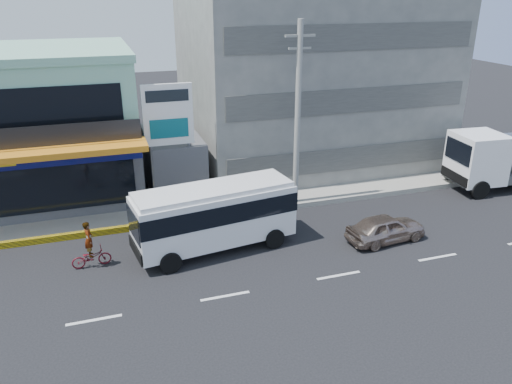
# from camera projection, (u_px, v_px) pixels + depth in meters

# --- Properties ---
(ground) EXTENTS (120.00, 120.00, 0.00)m
(ground) POSITION_uv_depth(u_px,v_px,m) (225.00, 296.00, 19.83)
(ground) COLOR black
(ground) RESTS_ON ground
(sidewalk) EXTENTS (70.00, 5.00, 0.30)m
(sidewalk) POSITION_uv_depth(u_px,v_px,m) (266.00, 192.00, 29.57)
(sidewalk) COLOR gray
(sidewalk) RESTS_ON ground
(shop_building) EXTENTS (12.40, 11.70, 8.00)m
(shop_building) POSITION_uv_depth(u_px,v_px,m) (25.00, 128.00, 28.31)
(shop_building) COLOR #444449
(shop_building) RESTS_ON ground
(concrete_building) EXTENTS (16.00, 12.00, 14.00)m
(concrete_building) POSITION_uv_depth(u_px,v_px,m) (310.00, 59.00, 33.27)
(concrete_building) COLOR gray
(concrete_building) RESTS_ON ground
(gap_structure) EXTENTS (3.00, 6.00, 3.50)m
(gap_structure) POSITION_uv_depth(u_px,v_px,m) (173.00, 162.00, 29.74)
(gap_structure) COLOR #444449
(gap_structure) RESTS_ON ground
(satellite_dish) EXTENTS (1.50, 1.50, 0.15)m
(satellite_dish) POSITION_uv_depth(u_px,v_px,m) (174.00, 137.00, 28.17)
(satellite_dish) COLOR slate
(satellite_dish) RESTS_ON gap_structure
(billboard) EXTENTS (2.60, 0.18, 6.90)m
(billboard) POSITION_uv_depth(u_px,v_px,m) (169.00, 122.00, 25.93)
(billboard) COLOR gray
(billboard) RESTS_ON ground
(utility_pole_near) EXTENTS (1.60, 0.30, 10.00)m
(utility_pole_near) POSITION_uv_depth(u_px,v_px,m) (298.00, 116.00, 26.13)
(utility_pole_near) COLOR #999993
(utility_pole_near) RESTS_ON ground
(minibus) EXTENTS (7.67, 3.43, 3.10)m
(minibus) POSITION_uv_depth(u_px,v_px,m) (214.00, 212.00, 22.81)
(minibus) COLOR silver
(minibus) RESTS_ON ground
(sedan) EXTENTS (4.08, 1.96, 1.34)m
(sedan) POSITION_uv_depth(u_px,v_px,m) (386.00, 228.00, 23.96)
(sedan) COLOR tan
(sedan) RESTS_ON ground
(motorcycle_rider) EXTENTS (1.72, 0.73, 2.15)m
(motorcycle_rider) POSITION_uv_depth(u_px,v_px,m) (91.00, 252.00, 21.72)
(motorcycle_rider) COLOR #500B15
(motorcycle_rider) RESTS_ON ground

